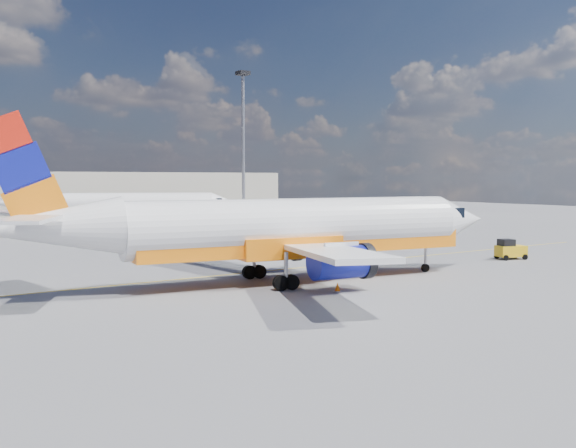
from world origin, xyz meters
TOP-DOWN VIEW (x-y plane):
  - ground at (0.00, 0.00)m, footprint 240.00×240.00m
  - taxi_line at (0.00, 3.00)m, footprint 70.00×0.15m
  - terminal_main at (5.00, 75.00)m, footprint 70.00×14.00m
  - main_jet at (-5.80, -2.34)m, footprint 35.55×27.76m
  - second_jet at (0.64, 45.24)m, footprint 31.19×23.48m
  - gse_tug at (17.33, -2.88)m, footprint 2.74×2.18m
  - traffic_cone at (-4.83, -6.90)m, footprint 0.41×0.41m
  - floodlight_mast at (16.48, 41.11)m, footprint 1.60×1.60m

SIDE VIEW (x-z plane):
  - ground at x=0.00m, z-range 0.00..0.00m
  - taxi_line at x=0.00m, z-range 0.00..0.01m
  - traffic_cone at x=-4.83m, z-range -0.01..0.57m
  - gse_tug at x=17.33m, z-range -0.05..1.70m
  - second_jet at x=0.64m, z-range -1.60..8.01m
  - main_jet at x=-5.80m, z-range -1.79..8.96m
  - terminal_main at x=5.00m, z-range 0.00..8.00m
  - floodlight_mast at x=16.48m, z-range 2.18..24.05m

